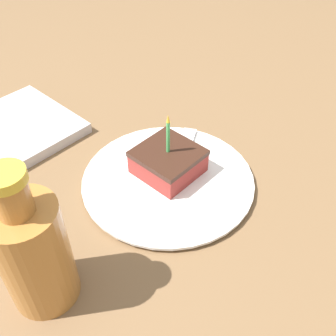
{
  "coord_description": "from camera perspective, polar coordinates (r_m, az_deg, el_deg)",
  "views": [
    {
      "loc": [
        0.37,
        0.33,
        0.46
      ],
      "look_at": [
        0.03,
        0.02,
        0.03
      ],
      "focal_mm": 42.0,
      "sensor_mm": 36.0,
      "label": 1
    }
  ],
  "objects": [
    {
      "name": "ground_plane",
      "position": [
        0.69,
        0.45,
        -1.42
      ],
      "size": [
        2.4,
        2.4,
        0.04
      ],
      "color": "brown",
      "rests_on": "ground"
    },
    {
      "name": "bottle",
      "position": [
        0.49,
        -18.98,
        -11.39
      ],
      "size": [
        0.08,
        0.08,
        0.21
      ],
      "color": "#B27233",
      "rests_on": "ground_plane"
    },
    {
      "name": "plate",
      "position": [
        0.65,
        -0.0,
        -1.75
      ],
      "size": [
        0.28,
        0.28,
        0.01
      ],
      "color": "white",
      "rests_on": "ground_plane"
    },
    {
      "name": "cake_slice",
      "position": [
        0.64,
        0.01,
        1.0
      ],
      "size": [
        0.09,
        0.1,
        0.11
      ],
      "color": "#99332D",
      "rests_on": "plate"
    },
    {
      "name": "fork",
      "position": [
        0.69,
        2.13,
        2.23
      ],
      "size": [
        0.15,
        0.1,
        0.01
      ],
      "color": "silver",
      "rests_on": "plate"
    }
  ]
}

